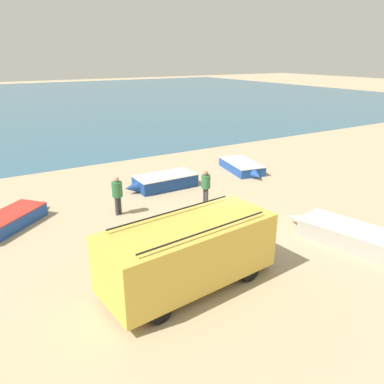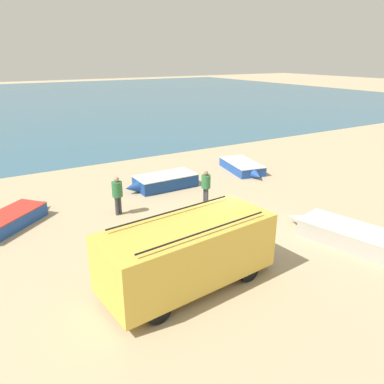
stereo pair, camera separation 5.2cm
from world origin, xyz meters
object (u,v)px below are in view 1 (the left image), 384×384
fishing_rowboat_3 (163,181)px  fisherman_0 (206,184)px  fisherman_2 (117,192)px  fishing_rowboat_0 (10,220)px  fishing_rowboat_1 (242,167)px  fishing_rowboat_2 (351,235)px  parked_van (189,251)px

fishing_rowboat_3 → fisherman_0: 3.19m
fishing_rowboat_3 → fisherman_2: size_ratio=2.23×
fishing_rowboat_0 → fishing_rowboat_1: 13.04m
fishing_rowboat_0 → fisherman_2: size_ratio=2.08×
fishing_rowboat_0 → fisherman_2: 4.45m
fishing_rowboat_0 → fishing_rowboat_3: size_ratio=0.93×
fishing_rowboat_0 → fishing_rowboat_2: fishing_rowboat_2 is taller
parked_van → fisherman_0: 6.67m
parked_van → fishing_rowboat_2: 6.56m
fishing_rowboat_2 → fisherman_2: (-6.38, 7.07, 0.69)m
fishing_rowboat_1 → fishing_rowboat_0: bearing=-73.5°
fisherman_2 → fisherman_0: bearing=51.7°
fishing_rowboat_3 → fisherman_2: 3.99m
fishing_rowboat_1 → fishing_rowboat_2: 9.70m
fishing_rowboat_2 → fishing_rowboat_0: bearing=38.2°
fishing_rowboat_2 → fisherman_2: fisherman_2 is taller
parked_van → fisherman_0: (4.06, 5.29, -0.17)m
fishing_rowboat_3 → fisherman_2: (-3.29, -2.15, 0.70)m
fishing_rowboat_0 → fishing_rowboat_2: bearing=-78.6°
fishing_rowboat_3 → fisherman_2: bearing=32.7°
parked_van → fishing_rowboat_1: (8.82, 8.54, -0.85)m
fishing_rowboat_0 → fishing_rowboat_2: 13.41m
parked_van → fishing_rowboat_0: (-4.17, 7.31, -0.84)m
parked_van → fishing_rowboat_3: 9.04m
fishing_rowboat_1 → fishing_rowboat_2: size_ratio=0.80×
fishing_rowboat_2 → fishing_rowboat_3: fishing_rowboat_2 is taller
parked_van → fishing_rowboat_2: (6.46, -0.87, -0.79)m
fishing_rowboat_0 → fisherman_2: (4.24, -1.11, 0.75)m
fishing_rowboat_1 → fisherman_0: size_ratio=2.45×
fishing_rowboat_2 → fishing_rowboat_3: 9.72m
fishing_rowboat_1 → fisherman_0: fisherman_0 is taller
fishing_rowboat_2 → fishing_rowboat_3: size_ratio=1.28×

